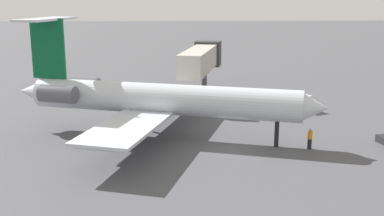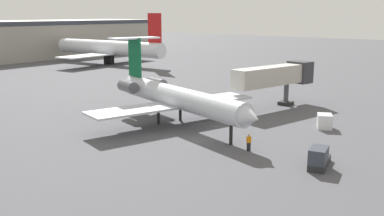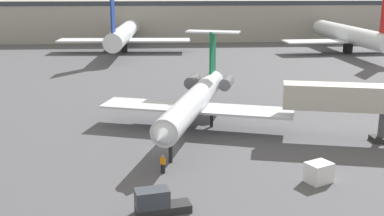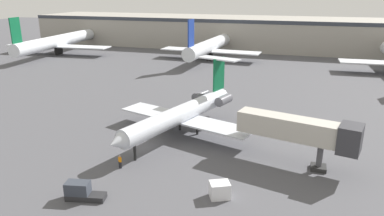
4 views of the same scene
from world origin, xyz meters
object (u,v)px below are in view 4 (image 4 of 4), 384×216
at_px(jet_bridge, 305,131).
at_px(ground_crew_marshaller, 120,162).
at_px(cargo_container_uld, 220,190).
at_px(parked_airliner_west_mid, 210,46).
at_px(parked_airliner_west_end, 57,42).
at_px(regional_jet, 184,112).
at_px(baggage_tug_lead, 81,192).

bearing_deg(jet_bridge, ground_crew_marshaller, -160.56).
xyz_separation_m(cargo_container_uld, parked_airliner_west_mid, (-21.24, 74.93, 3.40)).
bearing_deg(jet_bridge, parked_airliner_west_end, 143.36).
distance_m(regional_jet, parked_airliner_west_mid, 60.90).
height_order(ground_crew_marshaller, parked_airliner_west_end, parked_airliner_west_end).
height_order(baggage_tug_lead, parked_airliner_west_mid, parked_airliner_west_mid).
relative_size(cargo_container_uld, parked_airliner_west_end, 0.06).
bearing_deg(parked_airliner_west_mid, jet_bridge, -65.85).
bearing_deg(baggage_tug_lead, ground_crew_marshaller, 86.20).
height_order(regional_jet, parked_airliner_west_end, parked_airliner_west_end).
relative_size(regional_jet, parked_airliner_west_end, 0.63).
relative_size(jet_bridge, cargo_container_uld, 5.82).
xyz_separation_m(jet_bridge, ground_crew_marshaller, (-20.76, -7.33, -3.65)).
bearing_deg(regional_jet, parked_airliner_west_mid, 101.54).
distance_m(baggage_tug_lead, parked_airliner_west_mid, 79.97).
bearing_deg(regional_jet, baggage_tug_lead, -102.31).
bearing_deg(regional_jet, ground_crew_marshaller, -107.00).
distance_m(baggage_tug_lead, cargo_container_uld, 14.15).
distance_m(jet_bridge, ground_crew_marshaller, 22.32).
height_order(regional_jet, jet_bridge, regional_jet).
bearing_deg(parked_airliner_west_end, baggage_tug_lead, -51.65).
relative_size(regional_jet, ground_crew_marshaller, 15.84).
bearing_deg(regional_jet, jet_bridge, -17.26).
xyz_separation_m(parked_airliner_west_end, parked_airliner_west_mid, (50.60, 5.65, -0.01)).
bearing_deg(cargo_container_uld, parked_airliner_west_mid, 105.83).
bearing_deg(cargo_container_uld, baggage_tug_lead, -161.09).
height_order(parked_airliner_west_end, parked_airliner_west_mid, parked_airliner_west_end).
xyz_separation_m(regional_jet, jet_bridge, (16.92, -5.26, 1.01)).
distance_m(cargo_container_uld, parked_airliner_west_mid, 77.95).
bearing_deg(ground_crew_marshaller, parked_airliner_west_end, 131.51).
bearing_deg(cargo_container_uld, jet_bridge, 51.87).
height_order(jet_bridge, ground_crew_marshaller, jet_bridge).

